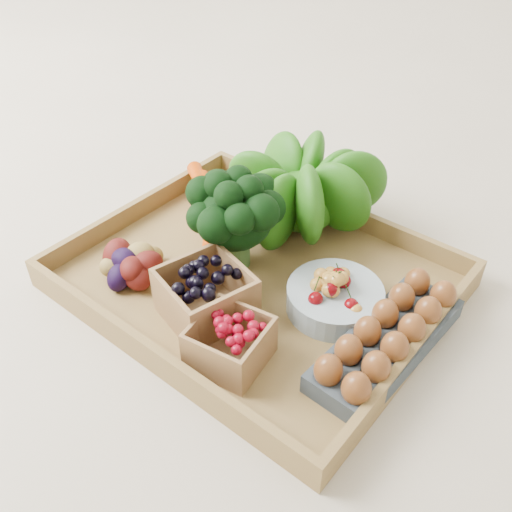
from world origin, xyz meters
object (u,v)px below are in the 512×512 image
Objects in this scene: broccoli at (235,233)px; cherry_bowl at (335,299)px; tray at (256,282)px; egg_carton at (387,344)px.

cherry_bowl is at bearing 3.96° from broccoli.
broccoli is 0.19m from cherry_bowl.
cherry_bowl is (0.13, 0.02, 0.03)m from tray.
tray is at bearing -170.85° from cherry_bowl.
broccoli is at bearing -176.04° from cherry_bowl.
cherry_bowl reaches higher than tray.
tray is 3.88× the size of cherry_bowl.
egg_carton is at bearing -14.70° from cherry_bowl.
egg_carton is (0.23, -0.01, 0.02)m from tray.
broccoli reaches higher than egg_carton.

